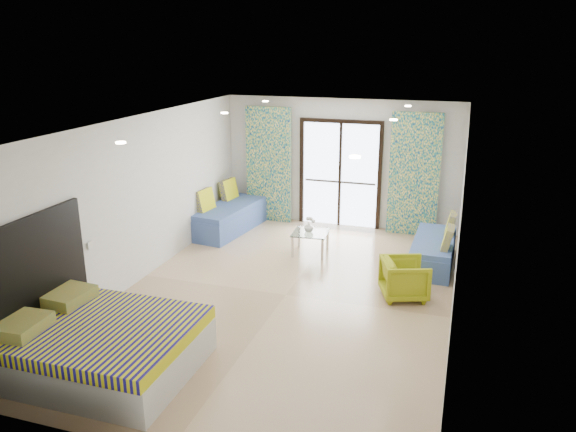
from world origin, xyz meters
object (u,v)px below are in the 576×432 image
(daybed_right, at_px, (434,250))
(bed, at_px, (101,346))
(coffee_table, at_px, (310,234))
(daybed_left, at_px, (228,217))
(armchair, at_px, (405,277))

(daybed_right, bearing_deg, bed, -126.62)
(daybed_right, relative_size, coffee_table, 2.42)
(bed, height_order, coffee_table, bed)
(daybed_left, bearing_deg, armchair, -21.26)
(daybed_left, distance_m, armchair, 4.44)
(bed, xyz_separation_m, daybed_left, (-0.64, 5.28, -0.01))
(coffee_table, bearing_deg, bed, -106.74)
(daybed_right, distance_m, coffee_table, 2.24)
(daybed_left, bearing_deg, coffee_table, -13.38)
(bed, distance_m, coffee_table, 4.71)
(bed, bearing_deg, coffee_table, 73.26)
(bed, xyz_separation_m, armchair, (3.25, 3.13, 0.03))
(coffee_table, relative_size, armchair, 1.07)
(daybed_left, height_order, armchair, daybed_left)
(bed, relative_size, daybed_left, 1.04)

